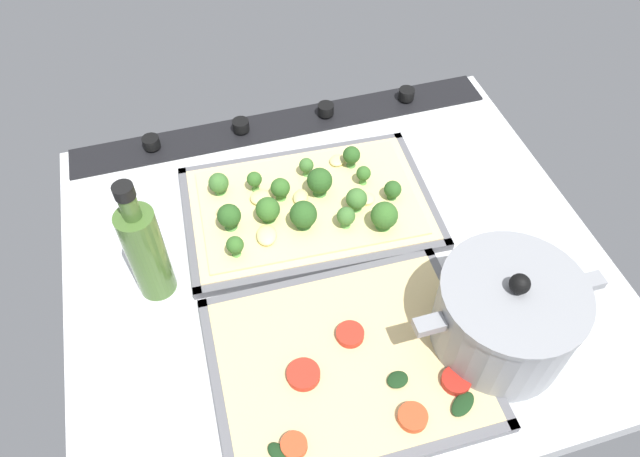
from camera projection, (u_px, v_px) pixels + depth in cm
name	position (u px, v px, depth cm)	size (l,w,h in cm)	color
ground_plane	(335.00, 263.00, 85.56)	(74.70, 66.30, 3.00)	silver
stove_control_panel	(284.00, 122.00, 102.06)	(71.71, 7.00, 2.60)	black
baking_tray_front	(309.00, 208.00, 89.75)	(38.21, 26.29, 1.30)	slate
broccoli_pizza	(308.00, 203.00, 88.06)	(35.68, 23.77, 6.03)	beige
baking_tray_back	(347.00, 363.00, 73.53)	(33.70, 27.37, 1.30)	slate
veggie_pizza_back	(349.00, 363.00, 72.77)	(31.25, 24.92, 1.90)	#DBC183
cooking_pot	(505.00, 316.00, 71.52)	(24.17, 17.31, 13.88)	gray
oil_bottle	(146.00, 250.00, 75.03)	(4.93, 4.93, 19.77)	#476B2D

